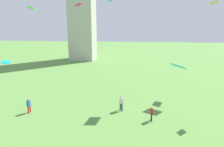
{
  "coord_description": "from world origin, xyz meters",
  "views": [
    {
      "loc": [
        2.5,
        -3.12,
        9.73
      ],
      "look_at": [
        0.25,
        15.03,
        5.28
      ],
      "focal_mm": 31.61,
      "sensor_mm": 36.0,
      "label": 1
    }
  ],
  "objects_px": {
    "kite_flying_3": "(31,8)",
    "kite_flying_8": "(79,4)",
    "kite_flying_4": "(214,3)",
    "person_2": "(121,102)",
    "kite_flying_7": "(178,66)",
    "person_1": "(29,105)",
    "kite_flying_5": "(6,62)",
    "person_0": "(152,113)"
  },
  "relations": [
    {
      "from": "kite_flying_3",
      "to": "kite_flying_8",
      "type": "height_order",
      "value": "kite_flying_8"
    },
    {
      "from": "kite_flying_3",
      "to": "kite_flying_4",
      "type": "bearing_deg",
      "value": 110.59
    },
    {
      "from": "person_2",
      "to": "kite_flying_7",
      "type": "xyz_separation_m",
      "value": [
        6.79,
        3.22,
        3.8
      ]
    },
    {
      "from": "person_1",
      "to": "person_2",
      "type": "distance_m",
      "value": 10.6
    },
    {
      "from": "kite_flying_5",
      "to": "person_1",
      "type": "bearing_deg",
      "value": -144.99
    },
    {
      "from": "kite_flying_7",
      "to": "kite_flying_4",
      "type": "bearing_deg",
      "value": -90.25
    },
    {
      "from": "person_2",
      "to": "kite_flying_5",
      "type": "relative_size",
      "value": 1.17
    },
    {
      "from": "kite_flying_3",
      "to": "kite_flying_5",
      "type": "xyz_separation_m",
      "value": [
        -2.98,
        -2.35,
        -7.0
      ]
    },
    {
      "from": "person_2",
      "to": "kite_flying_4",
      "type": "bearing_deg",
      "value": -83.24
    },
    {
      "from": "person_1",
      "to": "kite_flying_5",
      "type": "bearing_deg",
      "value": -125.97
    },
    {
      "from": "person_1",
      "to": "kite_flying_4",
      "type": "distance_m",
      "value": 29.42
    },
    {
      "from": "kite_flying_4",
      "to": "kite_flying_7",
      "type": "height_order",
      "value": "kite_flying_4"
    },
    {
      "from": "kite_flying_7",
      "to": "person_0",
      "type": "bearing_deg",
      "value": 95.06
    },
    {
      "from": "person_2",
      "to": "kite_flying_7",
      "type": "bearing_deg",
      "value": -98.8
    },
    {
      "from": "kite_flying_3",
      "to": "kite_flying_5",
      "type": "bearing_deg",
      "value": -45.89
    },
    {
      "from": "kite_flying_7",
      "to": "kite_flying_8",
      "type": "bearing_deg",
      "value": 29.26
    },
    {
      "from": "person_1",
      "to": "kite_flying_3",
      "type": "bearing_deg",
      "value": -159.08
    },
    {
      "from": "kite_flying_5",
      "to": "person_2",
      "type": "bearing_deg",
      "value": -114.08
    },
    {
      "from": "kite_flying_4",
      "to": "kite_flying_5",
      "type": "bearing_deg",
      "value": -54.67
    },
    {
      "from": "kite_flying_5",
      "to": "kite_flying_8",
      "type": "xyz_separation_m",
      "value": [
        9.39,
        2.9,
        7.41
      ]
    },
    {
      "from": "kite_flying_4",
      "to": "person_2",
      "type": "bearing_deg",
      "value": -31.44
    },
    {
      "from": "person_0",
      "to": "kite_flying_7",
      "type": "distance_m",
      "value": 7.55
    },
    {
      "from": "person_0",
      "to": "kite_flying_4",
      "type": "height_order",
      "value": "kite_flying_4"
    },
    {
      "from": "kite_flying_3",
      "to": "kite_flying_7",
      "type": "bearing_deg",
      "value": 92.03
    },
    {
      "from": "person_1",
      "to": "kite_flying_8",
      "type": "relative_size",
      "value": 1.41
    },
    {
      "from": "kite_flying_7",
      "to": "kite_flying_3",
      "type": "bearing_deg",
      "value": 33.52
    },
    {
      "from": "person_1",
      "to": "kite_flying_5",
      "type": "distance_m",
      "value": 7.7
    },
    {
      "from": "person_2",
      "to": "kite_flying_4",
      "type": "height_order",
      "value": "kite_flying_4"
    },
    {
      "from": "kite_flying_7",
      "to": "kite_flying_8",
      "type": "xyz_separation_m",
      "value": [
        -12.9,
        1.82,
        7.63
      ]
    },
    {
      "from": "person_0",
      "to": "kite_flying_8",
      "type": "bearing_deg",
      "value": 53.61
    },
    {
      "from": "person_1",
      "to": "person_2",
      "type": "bearing_deg",
      "value": 103.38
    },
    {
      "from": "person_2",
      "to": "kite_flying_7",
      "type": "distance_m",
      "value": 8.42
    },
    {
      "from": "person_1",
      "to": "person_2",
      "type": "height_order",
      "value": "person_2"
    },
    {
      "from": "kite_flying_4",
      "to": "kite_flying_8",
      "type": "xyz_separation_m",
      "value": [
        -19.05,
        -6.17,
        -0.62
      ]
    },
    {
      "from": "kite_flying_4",
      "to": "kite_flying_5",
      "type": "distance_m",
      "value": 30.92
    },
    {
      "from": "kite_flying_7",
      "to": "person_2",
      "type": "bearing_deg",
      "value": 62.66
    },
    {
      "from": "kite_flying_4",
      "to": "kite_flying_7",
      "type": "relative_size",
      "value": 0.9
    },
    {
      "from": "person_1",
      "to": "kite_flying_8",
      "type": "xyz_separation_m",
      "value": [
        4.31,
        6.99,
        11.51
      ]
    },
    {
      "from": "person_1",
      "to": "person_0",
      "type": "bearing_deg",
      "value": 91.62
    },
    {
      "from": "person_1",
      "to": "kite_flying_4",
      "type": "relative_size",
      "value": 0.92
    },
    {
      "from": "person_1",
      "to": "person_2",
      "type": "xyz_separation_m",
      "value": [
        10.42,
        1.95,
        0.08
      ]
    },
    {
      "from": "person_2",
      "to": "kite_flying_3",
      "type": "distance_m",
      "value": 17.27
    }
  ]
}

